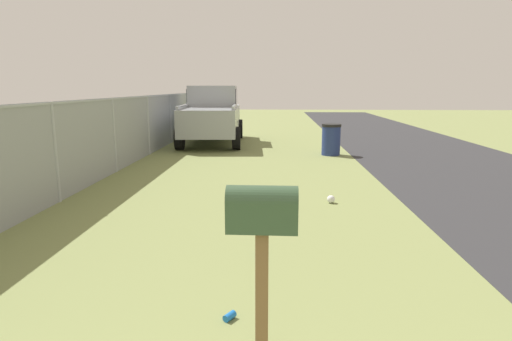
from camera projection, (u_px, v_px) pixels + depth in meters
The scene contains 7 objects.
mailbox at pixel (262, 225), 2.93m from camera, with size 0.22×0.49×1.38m.
pickup_truck at pixel (212, 113), 15.61m from camera, with size 4.97×2.36×2.09m.
trash_bin at pixel (331, 139), 12.89m from camera, with size 0.58×0.58×0.95m.
fence_section at pixel (89, 139), 8.84m from camera, with size 19.40×0.07×1.79m.
litter_can_far_scatter at pixel (261, 253), 5.23m from camera, with size 0.07×0.07×0.12m, color blue.
litter_bag_midfield_b at pixel (331, 199), 7.58m from camera, with size 0.14×0.14×0.14m, color silver.
litter_can_by_mailbox at pixel (230, 316), 3.78m from camera, with size 0.07×0.07×0.12m, color blue.
Camera 1 is at (0.35, -0.31, 2.04)m, focal length 29.79 mm.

